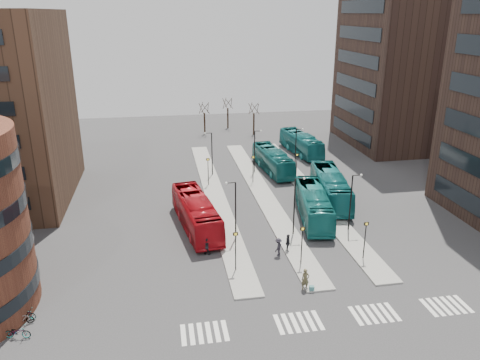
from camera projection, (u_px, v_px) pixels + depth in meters
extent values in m
plane|color=#2E2E31|center=(330.00, 358.00, 31.09)|extent=(160.00, 160.00, 0.00)
cube|color=gray|center=(215.00, 196.00, 58.23)|extent=(2.50, 45.00, 0.15)
cube|color=gray|center=(262.00, 193.00, 59.20)|extent=(2.50, 45.00, 0.15)
cube|color=gray|center=(308.00, 190.00, 60.18)|extent=(2.50, 45.00, 0.15)
cube|color=#1D1D9F|center=(312.00, 289.00, 38.37)|extent=(0.46, 0.40, 0.51)
imported|color=#A90D15|center=(196.00, 213.00, 49.28)|extent=(4.65, 12.71, 3.46)
imported|color=#146664|center=(313.00, 204.00, 51.59)|extent=(4.79, 12.20, 3.31)
imported|color=#125A5B|center=(273.00, 160.00, 67.08)|extent=(3.78, 11.86, 3.25)
imported|color=#146568|center=(330.00, 187.00, 56.39)|extent=(4.99, 13.03, 3.54)
imported|color=#15666A|center=(301.00, 143.00, 75.57)|extent=(4.26, 12.18, 3.32)
imported|color=#4D472E|center=(305.00, 279.00, 38.48)|extent=(0.68, 0.45, 1.85)
imported|color=black|center=(206.00, 246.00, 44.14)|extent=(1.02, 0.93, 1.71)
imported|color=black|center=(288.00, 243.00, 44.61)|extent=(0.71, 1.13, 1.79)
imported|color=black|center=(278.00, 247.00, 43.94)|extent=(1.19, 1.28, 1.73)
imported|color=gray|center=(17.00, 332.00, 32.81)|extent=(1.92, 0.93, 0.97)
imported|color=gray|center=(23.00, 319.00, 34.26)|extent=(1.52, 0.57, 0.89)
imported|color=gray|center=(26.00, 314.00, 34.92)|extent=(1.72, 1.05, 0.86)
cube|color=silver|center=(183.00, 335.00, 33.26)|extent=(0.35, 2.40, 0.01)
cube|color=silver|center=(192.00, 334.00, 33.36)|extent=(0.35, 2.40, 0.01)
cube|color=silver|center=(200.00, 333.00, 33.46)|extent=(0.35, 2.40, 0.01)
cube|color=silver|center=(209.00, 332.00, 33.55)|extent=(0.35, 2.40, 0.01)
cube|color=silver|center=(217.00, 331.00, 33.65)|extent=(0.35, 2.40, 0.01)
cube|color=silver|center=(225.00, 330.00, 33.75)|extent=(0.35, 2.40, 0.01)
cube|color=silver|center=(279.00, 324.00, 34.40)|extent=(0.35, 2.40, 0.01)
cube|color=silver|center=(287.00, 323.00, 34.49)|extent=(0.35, 2.40, 0.01)
cube|color=silver|center=(295.00, 323.00, 34.59)|extent=(0.35, 2.40, 0.01)
cube|color=silver|center=(302.00, 322.00, 34.69)|extent=(0.35, 2.40, 0.01)
cube|color=silver|center=(310.00, 321.00, 34.78)|extent=(0.35, 2.40, 0.01)
cube|color=silver|center=(318.00, 320.00, 34.88)|extent=(0.35, 2.40, 0.01)
cube|color=silver|center=(356.00, 316.00, 35.37)|extent=(0.35, 2.40, 0.01)
cube|color=silver|center=(363.00, 315.00, 35.47)|extent=(0.35, 2.40, 0.01)
cube|color=silver|center=(371.00, 314.00, 35.56)|extent=(0.35, 2.40, 0.01)
cube|color=silver|center=(378.00, 313.00, 35.66)|extent=(0.35, 2.40, 0.01)
cube|color=silver|center=(385.00, 312.00, 35.76)|extent=(0.35, 2.40, 0.01)
cube|color=silver|center=(393.00, 312.00, 35.85)|extent=(0.35, 2.40, 0.01)
cube|color=silver|center=(429.00, 308.00, 36.34)|extent=(0.35, 2.40, 0.01)
cube|color=silver|center=(436.00, 307.00, 36.44)|extent=(0.35, 2.40, 0.01)
cube|color=silver|center=(443.00, 306.00, 36.54)|extent=(0.35, 2.40, 0.01)
cube|color=silver|center=(450.00, 305.00, 36.63)|extent=(0.35, 2.40, 0.01)
cube|color=silver|center=(457.00, 304.00, 36.73)|extent=(0.35, 2.40, 0.01)
cube|color=silver|center=(464.00, 304.00, 36.83)|extent=(0.35, 2.40, 0.01)
cube|color=black|center=(479.00, 208.00, 48.64)|extent=(0.12, 16.00, 2.00)
cube|color=#32221C|center=(414.00, 55.00, 77.56)|extent=(20.00, 20.00, 30.00)
cube|color=black|center=(351.00, 131.00, 80.16)|extent=(0.12, 16.00, 2.00)
cube|color=black|center=(353.00, 108.00, 78.80)|extent=(0.12, 16.00, 2.00)
cube|color=black|center=(355.00, 84.00, 77.45)|extent=(0.12, 16.00, 2.00)
cube|color=black|center=(357.00, 59.00, 76.10)|extent=(0.12, 16.00, 2.00)
cube|color=black|center=(359.00, 33.00, 74.74)|extent=(0.12, 16.00, 2.00)
cube|color=black|center=(361.00, 7.00, 73.39)|extent=(0.12, 16.00, 2.00)
cylinder|color=black|center=(236.00, 252.00, 40.86)|extent=(0.10, 0.10, 3.50)
cube|color=black|center=(236.00, 234.00, 40.27)|extent=(0.45, 0.10, 0.30)
cube|color=yellow|center=(236.00, 234.00, 40.21)|extent=(0.20, 0.02, 0.20)
cylinder|color=black|center=(208.00, 172.00, 61.26)|extent=(0.10, 0.10, 3.50)
cube|color=black|center=(208.00, 159.00, 60.66)|extent=(0.45, 0.10, 0.30)
cube|color=yellow|center=(208.00, 160.00, 60.61)|extent=(0.20, 0.02, 0.20)
cylinder|color=black|center=(302.00, 246.00, 41.84)|extent=(0.10, 0.10, 3.50)
cube|color=black|center=(303.00, 229.00, 41.24)|extent=(0.45, 0.10, 0.30)
cube|color=yellow|center=(303.00, 229.00, 41.19)|extent=(0.20, 0.02, 0.20)
cylinder|color=black|center=(253.00, 170.00, 62.23)|extent=(0.10, 0.10, 3.50)
cube|color=black|center=(253.00, 157.00, 61.64)|extent=(0.45, 0.10, 0.30)
cube|color=yellow|center=(253.00, 157.00, 61.58)|extent=(0.20, 0.02, 0.20)
cylinder|color=black|center=(365.00, 241.00, 42.81)|extent=(0.10, 0.10, 3.50)
cube|color=black|center=(366.00, 224.00, 42.22)|extent=(0.45, 0.10, 0.30)
cube|color=yellow|center=(367.00, 224.00, 42.16)|extent=(0.20, 0.02, 0.20)
cylinder|color=black|center=(296.00, 167.00, 63.20)|extent=(0.10, 0.10, 3.50)
cube|color=black|center=(297.00, 155.00, 62.61)|extent=(0.45, 0.10, 0.30)
cube|color=yellow|center=(297.00, 155.00, 62.55)|extent=(0.20, 0.02, 0.20)
cylinder|color=black|center=(236.00, 211.00, 46.16)|extent=(0.14, 0.14, 6.00)
cylinder|color=black|center=(231.00, 183.00, 45.08)|extent=(0.90, 0.08, 0.08)
sphere|color=silver|center=(226.00, 183.00, 45.00)|extent=(0.24, 0.24, 0.24)
cylinder|color=black|center=(212.00, 154.00, 64.70)|extent=(0.14, 0.14, 6.00)
cylinder|color=black|center=(208.00, 133.00, 63.62)|extent=(0.90, 0.08, 0.08)
sphere|color=silver|center=(205.00, 133.00, 63.54)|extent=(0.24, 0.24, 0.24)
cylinder|color=black|center=(294.00, 207.00, 47.14)|extent=(0.14, 0.14, 6.00)
cylinder|color=black|center=(300.00, 179.00, 46.19)|extent=(0.90, 0.08, 0.08)
sphere|color=silver|center=(304.00, 178.00, 46.27)|extent=(0.24, 0.24, 0.24)
cylinder|color=black|center=(254.00, 152.00, 65.68)|extent=(0.14, 0.14, 6.00)
cylinder|color=black|center=(258.00, 131.00, 64.73)|extent=(0.90, 0.08, 0.08)
sphere|color=silver|center=(261.00, 131.00, 64.81)|extent=(0.24, 0.24, 0.24)
cylinder|color=black|center=(350.00, 203.00, 48.11)|extent=(0.14, 0.14, 6.00)
cylinder|color=black|center=(357.00, 175.00, 47.17)|extent=(0.90, 0.08, 0.08)
sphere|color=silver|center=(361.00, 175.00, 47.24)|extent=(0.24, 0.24, 0.24)
cylinder|color=black|center=(296.00, 150.00, 66.65)|extent=(0.14, 0.14, 6.00)
cylinder|color=black|center=(300.00, 129.00, 65.71)|extent=(0.90, 0.08, 0.08)
sphere|color=silver|center=(303.00, 129.00, 65.78)|extent=(0.24, 0.24, 0.24)
cylinder|color=black|center=(205.00, 124.00, 87.57)|extent=(0.30, 0.30, 4.00)
cylinder|color=black|center=(208.00, 108.00, 86.70)|extent=(0.10, 1.56, 1.95)
cylinder|color=black|center=(205.00, 107.00, 87.24)|extent=(1.48, 0.59, 1.97)
cylinder|color=black|center=(201.00, 108.00, 86.88)|extent=(0.90, 1.31, 1.99)
cylinder|color=black|center=(201.00, 109.00, 86.11)|extent=(0.89, 1.31, 1.99)
cylinder|color=black|center=(206.00, 109.00, 86.00)|extent=(1.48, 0.58, 1.97)
cylinder|color=black|center=(228.00, 118.00, 92.09)|extent=(0.30, 0.30, 4.00)
cylinder|color=black|center=(231.00, 103.00, 91.22)|extent=(0.10, 1.56, 1.95)
cylinder|color=black|center=(228.00, 103.00, 91.76)|extent=(1.48, 0.59, 1.97)
cylinder|color=black|center=(225.00, 103.00, 91.39)|extent=(0.90, 1.31, 1.99)
cylinder|color=black|center=(225.00, 104.00, 90.63)|extent=(0.89, 1.31, 1.99)
cylinder|color=black|center=(229.00, 104.00, 90.52)|extent=(1.48, 0.58, 1.97)
cylinder|color=black|center=(254.00, 124.00, 87.17)|extent=(0.30, 0.30, 4.00)
cylinder|color=black|center=(258.00, 109.00, 86.30)|extent=(0.10, 1.56, 1.95)
cylinder|color=black|center=(254.00, 108.00, 86.84)|extent=(1.48, 0.59, 1.97)
cylinder|color=black|center=(251.00, 108.00, 86.48)|extent=(0.90, 1.31, 1.99)
cylinder|color=black|center=(251.00, 109.00, 85.72)|extent=(0.89, 1.31, 1.99)
cylinder|color=black|center=(256.00, 109.00, 85.61)|extent=(1.48, 0.58, 1.97)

